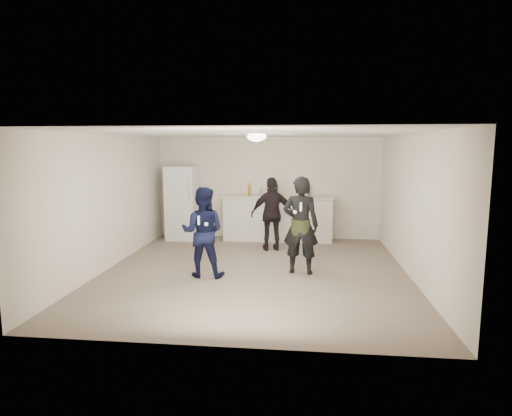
# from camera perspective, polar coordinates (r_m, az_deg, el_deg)

# --- Properties ---
(floor) EXTENTS (6.00, 6.00, 0.00)m
(floor) POSITION_cam_1_polar(r_m,az_deg,el_deg) (7.93, -0.16, -8.46)
(floor) COLOR #6B5B4C
(floor) RESTS_ON ground
(ceiling) EXTENTS (6.00, 6.00, 0.00)m
(ceiling) POSITION_cam_1_polar(r_m,az_deg,el_deg) (7.60, -0.17, 9.90)
(ceiling) COLOR silver
(ceiling) RESTS_ON wall_back
(wall_back) EXTENTS (6.00, 0.00, 6.00)m
(wall_back) POSITION_cam_1_polar(r_m,az_deg,el_deg) (10.64, 1.64, 2.69)
(wall_back) COLOR beige
(wall_back) RESTS_ON floor
(wall_front) EXTENTS (6.00, 0.00, 6.00)m
(wall_front) POSITION_cam_1_polar(r_m,az_deg,el_deg) (4.74, -4.21, -4.33)
(wall_front) COLOR beige
(wall_front) RESTS_ON floor
(wall_left) EXTENTS (0.00, 6.00, 6.00)m
(wall_left) POSITION_cam_1_polar(r_m,az_deg,el_deg) (8.43, -19.09, 0.77)
(wall_left) COLOR beige
(wall_left) RESTS_ON floor
(wall_right) EXTENTS (0.00, 6.00, 6.00)m
(wall_right) POSITION_cam_1_polar(r_m,az_deg,el_deg) (7.86, 20.20, 0.20)
(wall_right) COLOR beige
(wall_right) RESTS_ON floor
(counter) EXTENTS (2.60, 0.56, 1.05)m
(counter) POSITION_cam_1_polar(r_m,az_deg,el_deg) (10.39, 2.91, -1.49)
(counter) COLOR beige
(counter) RESTS_ON floor
(counter_top) EXTENTS (2.68, 0.64, 0.04)m
(counter_top) POSITION_cam_1_polar(r_m,az_deg,el_deg) (10.31, 2.93, 1.50)
(counter_top) COLOR beige
(counter_top) RESTS_ON counter
(fridge) EXTENTS (0.70, 0.70, 1.80)m
(fridge) POSITION_cam_1_polar(r_m,az_deg,el_deg) (10.66, -9.82, 0.69)
(fridge) COLOR white
(fridge) RESTS_ON floor
(fridge_handle) EXTENTS (0.02, 0.02, 0.60)m
(fridge_handle) POSITION_cam_1_polar(r_m,az_deg,el_deg) (10.18, -8.93, 2.63)
(fridge_handle) COLOR silver
(fridge_handle) RESTS_ON fridge
(ceiling_dome) EXTENTS (0.36, 0.36, 0.16)m
(ceiling_dome) POSITION_cam_1_polar(r_m,az_deg,el_deg) (7.90, 0.08, 9.48)
(ceiling_dome) COLOR white
(ceiling_dome) RESTS_ON ceiling
(shaker) EXTENTS (0.08, 0.08, 0.17)m
(shaker) POSITION_cam_1_polar(r_m,az_deg,el_deg) (10.39, 0.62, 2.15)
(shaker) COLOR silver
(shaker) RESTS_ON counter_top
(man) EXTENTS (0.78, 0.61, 1.58)m
(man) POSITION_cam_1_polar(r_m,az_deg,el_deg) (7.54, -7.10, -3.20)
(man) COLOR #0E133A
(man) RESTS_ON floor
(woman) EXTENTS (0.69, 0.49, 1.76)m
(woman) POSITION_cam_1_polar(r_m,az_deg,el_deg) (7.68, 5.97, -2.31)
(woman) COLOR black
(woman) RESTS_ON floor
(camo_shorts) EXTENTS (0.34, 0.34, 0.28)m
(camo_shorts) POSITION_cam_1_polar(r_m,az_deg,el_deg) (7.68, 5.97, -2.53)
(camo_shorts) COLOR #363C1B
(camo_shorts) RESTS_ON woman
(spectator) EXTENTS (1.00, 0.57, 1.61)m
(spectator) POSITION_cam_1_polar(r_m,az_deg,el_deg) (9.37, 2.20, -0.82)
(spectator) COLOR black
(spectator) RESTS_ON floor
(remote_man) EXTENTS (0.04, 0.04, 0.15)m
(remote_man) POSITION_cam_1_polar(r_m,az_deg,el_deg) (7.23, -7.65, -1.63)
(remote_man) COLOR white
(remote_man) RESTS_ON man
(nunchuk_man) EXTENTS (0.07, 0.07, 0.07)m
(nunchuk_man) POSITION_cam_1_polar(r_m,az_deg,el_deg) (7.24, -6.66, -2.15)
(nunchuk_man) COLOR white
(nunchuk_man) RESTS_ON man
(remote_woman) EXTENTS (0.04, 0.04, 0.15)m
(remote_woman) POSITION_cam_1_polar(r_m,az_deg,el_deg) (7.37, 6.00, 0.17)
(remote_woman) COLOR white
(remote_woman) RESTS_ON woman
(nunchuk_woman) EXTENTS (0.07, 0.07, 0.07)m
(nunchuk_woman) POSITION_cam_1_polar(r_m,az_deg,el_deg) (7.42, 5.22, -0.56)
(nunchuk_woman) COLOR white
(nunchuk_woman) RESTS_ON woman
(bottle_cluster) EXTENTS (1.50, 0.35, 0.27)m
(bottle_cluster) POSITION_cam_1_polar(r_m,az_deg,el_deg) (10.34, 2.60, 2.29)
(bottle_cluster) COLOR #12401D
(bottle_cluster) RESTS_ON counter_top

